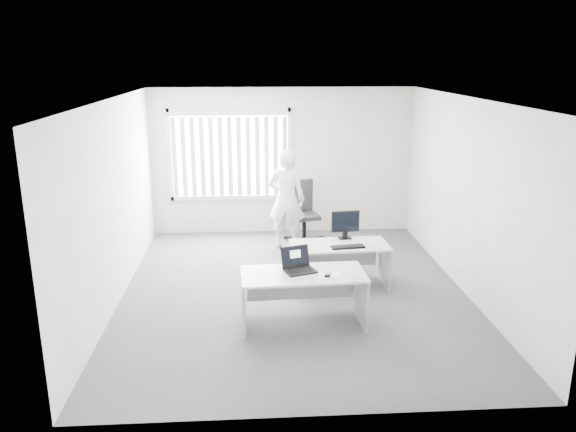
{
  "coord_description": "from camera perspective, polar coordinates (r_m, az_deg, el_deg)",
  "views": [
    {
      "loc": [
        -0.59,
        -7.65,
        3.35
      ],
      "look_at": [
        -0.08,
        0.15,
        1.12
      ],
      "focal_mm": 35.0,
      "sensor_mm": 36.0,
      "label": 1
    }
  ],
  "objects": [
    {
      "name": "blinds",
      "position": [
        10.72,
        -5.91,
        6.01
      ],
      "size": [
        2.2,
        0.1,
        1.5
      ],
      "primitive_type": null,
      "color": "silver",
      "rests_on": "wall_back"
    },
    {
      "name": "person",
      "position": [
        9.96,
        -0.16,
        1.7
      ],
      "size": [
        0.74,
        0.57,
        1.8
      ],
      "primitive_type": "imported",
      "rotation": [
        0.0,
        0.0,
        2.92
      ],
      "color": "silver",
      "rests_on": "ground"
    },
    {
      "name": "wall_left",
      "position": [
        8.13,
        -17.22,
        1.31
      ],
      "size": [
        0.02,
        6.0,
        2.8
      ],
      "primitive_type": "cube",
      "color": "beige",
      "rests_on": "ground"
    },
    {
      "name": "keyboard",
      "position": [
        8.24,
        6.1,
        -3.14
      ],
      "size": [
        0.51,
        0.23,
        0.02
      ],
      "primitive_type": "cube",
      "rotation": [
        0.0,
        0.0,
        0.13
      ],
      "color": "black",
      "rests_on": "desk_far"
    },
    {
      "name": "ceiling",
      "position": [
        7.7,
        0.68,
        11.82
      ],
      "size": [
        5.0,
        6.0,
        0.02
      ],
      "primitive_type": "cube",
      "color": "silver",
      "rests_on": "wall_back"
    },
    {
      "name": "ground",
      "position": [
        8.38,
        0.61,
        -7.65
      ],
      "size": [
        6.0,
        6.0,
        0.0
      ],
      "primitive_type": "plane",
      "color": "#57575F",
      "rests_on": "ground"
    },
    {
      "name": "desk_near",
      "position": [
        7.19,
        1.54,
        -7.31
      ],
      "size": [
        1.6,
        0.81,
        0.71
      ],
      "rotation": [
        0.0,
        0.0,
        0.05
      ],
      "color": "silver",
      "rests_on": "ground"
    },
    {
      "name": "booklet",
      "position": [
        6.96,
        7.09,
        -6.41
      ],
      "size": [
        0.18,
        0.22,
        0.01
      ],
      "primitive_type": "cube",
      "rotation": [
        0.0,
        0.0,
        -0.27
      ],
      "color": "white",
      "rests_on": "desk_near"
    },
    {
      "name": "monitor",
      "position": [
        8.57,
        5.84,
        -0.9
      ],
      "size": [
        0.45,
        0.18,
        0.44
      ],
      "primitive_type": null,
      "rotation": [
        0.0,
        0.0,
        0.11
      ],
      "color": "black",
      "rests_on": "desk_far"
    },
    {
      "name": "wall_back",
      "position": [
        10.85,
        -0.57,
        5.57
      ],
      "size": [
        5.0,
        0.02,
        2.8
      ],
      "primitive_type": "cube",
      "color": "beige",
      "rests_on": "ground"
    },
    {
      "name": "desk_far",
      "position": [
        8.43,
        5.22,
        -4.06
      ],
      "size": [
        1.48,
        0.74,
        0.66
      ],
      "rotation": [
        0.0,
        0.0,
        0.04
      ],
      "color": "silver",
      "rests_on": "ground"
    },
    {
      "name": "mouse",
      "position": [
        7.03,
        4.05,
        -5.93
      ],
      "size": [
        0.09,
        0.12,
        0.04
      ],
      "primitive_type": null,
      "rotation": [
        0.0,
        0.0,
        -0.29
      ],
      "color": "#B8B8BA",
      "rests_on": "paper_sheet"
    },
    {
      "name": "wall_front",
      "position": [
        5.08,
        3.24,
        -6.67
      ],
      "size": [
        5.0,
        0.02,
        2.8
      ],
      "primitive_type": "cube",
      "color": "beige",
      "rests_on": "ground"
    },
    {
      "name": "laptop",
      "position": [
        7.1,
        1.26,
        -4.6
      ],
      "size": [
        0.47,
        0.44,
        0.29
      ],
      "primitive_type": null,
      "rotation": [
        0.0,
        0.0,
        0.33
      ],
      "color": "black",
      "rests_on": "desk_near"
    },
    {
      "name": "paper_sheet",
      "position": [
        7.1,
        4.11,
        -5.92
      ],
      "size": [
        0.34,
        0.27,
        0.0
      ],
      "primitive_type": "cube",
      "rotation": [
        0.0,
        0.0,
        0.18
      ],
      "color": "white",
      "rests_on": "desk_near"
    },
    {
      "name": "office_chair",
      "position": [
        10.49,
        1.55,
        -0.68
      ],
      "size": [
        0.79,
        0.79,
        1.14
      ],
      "rotation": [
        0.0,
        0.0,
        0.24
      ],
      "color": "black",
      "rests_on": "ground"
    },
    {
      "name": "wall_right",
      "position": [
        8.48,
        17.74,
        1.86
      ],
      "size": [
        0.02,
        6.0,
        2.8
      ],
      "primitive_type": "cube",
      "color": "beige",
      "rests_on": "ground"
    },
    {
      "name": "window",
      "position": [
        10.77,
        -5.91,
        6.22
      ],
      "size": [
        2.32,
        0.06,
        1.76
      ],
      "primitive_type": "cube",
      "color": "silver",
      "rests_on": "wall_back"
    }
  ]
}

